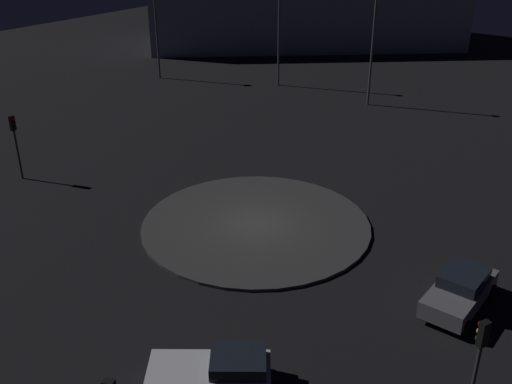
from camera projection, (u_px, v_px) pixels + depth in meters
The scene contains 10 objects.
ground_plane at pixel (256, 226), 30.87m from camera, with size 117.04×117.04×0.00m, color black.
roundabout_island at pixel (256, 224), 30.83m from camera, with size 11.82×11.82×0.15m, color #383838.
car_white at pixel (216, 371), 20.26m from camera, with size 4.40×3.85×1.36m.
car_grey at pixel (460, 290), 24.35m from camera, with size 2.14×4.24×1.55m.
traffic_light_northwest at pixel (479, 350), 18.27m from camera, with size 0.39×0.37×3.77m.
traffic_light_east at pixel (15, 134), 34.95m from camera, with size 0.38×0.34×4.00m.
streetlamp_southeast at pixel (156, 20), 54.88m from camera, with size 0.57×0.57×7.94m.
streetlamp_southeast_near at pixel (279, 20), 52.36m from camera, with size 0.47×0.47×9.71m.
streetlamp_south at pixel (373, 37), 47.19m from camera, with size 0.49×0.49×8.89m.
store_building at pixel (305, 7), 70.07m from camera, with size 35.84×33.20×8.44m.
Camera 1 is at (-15.97, 21.80, 15.02)m, focal length 41.72 mm.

